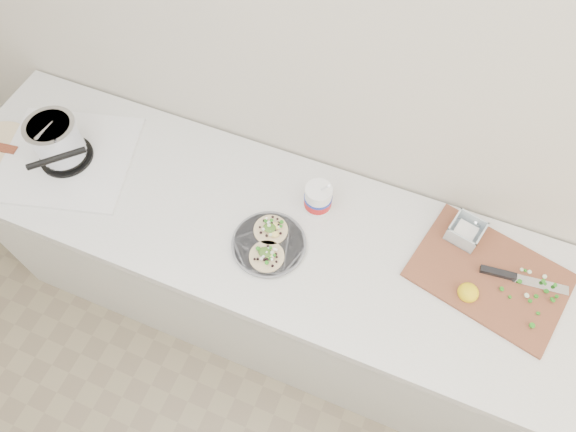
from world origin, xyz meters
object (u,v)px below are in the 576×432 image
at_px(cutboard, 489,270).
at_px(taco_plate, 269,243).
at_px(stove, 61,147).
at_px(tub, 319,198).

bearing_deg(cutboard, taco_plate, -152.26).
xyz_separation_m(stove, tub, (0.95, 0.16, -0.01)).
bearing_deg(stove, taco_plate, -18.65).
bearing_deg(taco_plate, tub, 63.54).
bearing_deg(stove, cutboard, -10.47).
bearing_deg(tub, cutboard, -2.09).
distance_m(stove, taco_plate, 0.86).
xyz_separation_m(taco_plate, cutboard, (0.72, 0.18, 0.00)).
height_order(taco_plate, tub, tub).
height_order(taco_plate, cutboard, cutboard).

